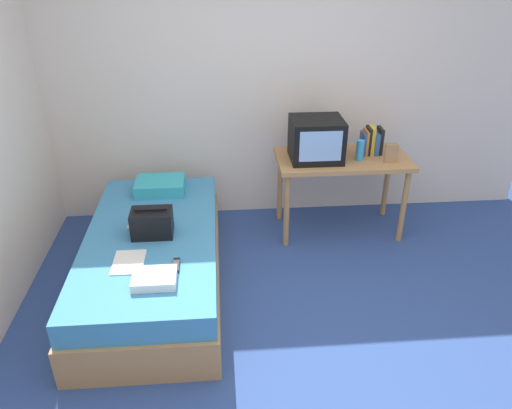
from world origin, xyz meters
TOP-DOWN VIEW (x-y plane):
  - ground_plane at (0.00, 0.00)m, footprint 8.00×8.00m
  - wall_back at (0.00, 2.00)m, footprint 5.20×0.10m
  - bed at (-0.95, 0.76)m, footprint 1.00×2.00m
  - desk at (0.67, 1.51)m, footprint 1.16×0.60m
  - tv at (0.42, 1.49)m, footprint 0.44×0.39m
  - water_bottle at (0.79, 1.43)m, footprint 0.07×0.07m
  - book_row at (0.93, 1.58)m, footprint 0.17×0.16m
  - picture_frame at (1.04, 1.35)m, footprint 0.11×0.02m
  - pillow at (-0.94, 1.48)m, footprint 0.42×0.32m
  - handbag at (-0.93, 0.75)m, footprint 0.30×0.20m
  - magazine at (-1.06, 0.40)m, footprint 0.21×0.29m
  - remote_dark at (-0.73, 0.32)m, footprint 0.04×0.16m
  - remote_silver at (-1.11, 0.90)m, footprint 0.04×0.14m
  - folded_towel at (-0.86, 0.16)m, footprint 0.28×0.22m

SIDE VIEW (x-z plane):
  - ground_plane at x=0.00m, z-range 0.00..0.00m
  - bed at x=-0.95m, z-range 0.00..0.48m
  - magazine at x=-1.06m, z-range 0.48..0.49m
  - remote_dark at x=-0.73m, z-range 0.48..0.50m
  - remote_silver at x=-1.11m, z-range 0.48..0.50m
  - folded_towel at x=-0.86m, z-range 0.48..0.54m
  - pillow at x=-0.94m, z-range 0.48..0.59m
  - handbag at x=-0.93m, z-range 0.47..0.69m
  - desk at x=0.67m, z-range 0.27..1.01m
  - picture_frame at x=1.04m, z-range 0.74..0.90m
  - water_bottle at x=0.79m, z-range 0.74..0.92m
  - book_row at x=0.93m, z-range 0.72..0.97m
  - tv at x=0.42m, z-range 0.74..1.10m
  - wall_back at x=0.00m, z-range 0.00..2.60m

